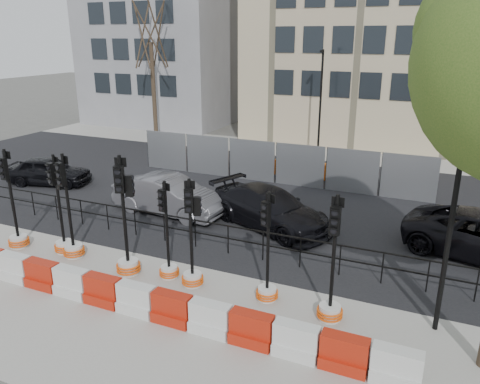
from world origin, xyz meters
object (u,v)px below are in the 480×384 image
at_px(car_a, 49,171).
at_px(car_c, 270,208).
at_px(traffic_signal_d, 127,247).
at_px(traffic_signal_a, 16,228).
at_px(traffic_signal_h, 331,296).
at_px(lamp_post_near, 454,204).

distance_m(car_a, car_c, 11.35).
bearing_deg(traffic_signal_d, traffic_signal_a, 160.71).
bearing_deg(traffic_signal_h, car_a, 159.55).
distance_m(traffic_signal_h, car_c, 6.08).
bearing_deg(lamp_post_near, car_c, 143.20).
distance_m(traffic_signal_a, car_c, 8.65).
xyz_separation_m(traffic_signal_d, car_c, (2.54, 5.08, -0.14)).
distance_m(lamp_post_near, traffic_signal_d, 8.77).
bearing_deg(car_c, lamp_post_near, -103.23).
bearing_deg(traffic_signal_h, lamp_post_near, 14.68).
bearing_deg(traffic_signal_a, traffic_signal_h, -1.09).
height_order(lamp_post_near, traffic_signal_d, lamp_post_near).
relative_size(lamp_post_near, car_c, 1.12).
bearing_deg(traffic_signal_a, lamp_post_near, 1.60).
height_order(traffic_signal_a, car_a, traffic_signal_a).
height_order(lamp_post_near, car_a, lamp_post_near).
distance_m(lamp_post_near, traffic_signal_a, 13.16).
distance_m(traffic_signal_a, traffic_signal_h, 10.48).
height_order(traffic_signal_h, car_a, traffic_signal_h).
distance_m(lamp_post_near, car_c, 7.75).
xyz_separation_m(traffic_signal_a, traffic_signal_h, (10.48, 0.03, -0.01)).
xyz_separation_m(traffic_signal_d, traffic_signal_h, (5.99, 0.07, -0.19)).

